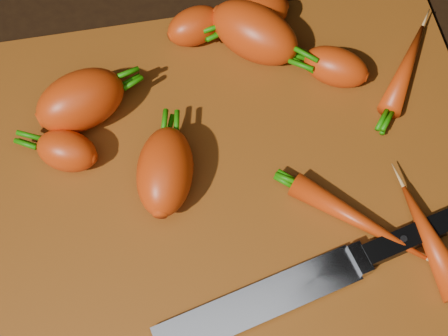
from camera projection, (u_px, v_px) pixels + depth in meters
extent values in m
cube|color=black|center=(226.00, 193.00, 0.59)|extent=(2.00, 2.00, 0.01)
cube|color=#803D0C|center=(226.00, 189.00, 0.58)|extent=(0.50, 0.40, 0.01)
ellipsoid|color=#C4370B|center=(81.00, 101.00, 0.58)|extent=(0.10, 0.08, 0.05)
ellipsoid|color=#C4370B|center=(67.00, 151.00, 0.57)|extent=(0.07, 0.06, 0.04)
ellipsoid|color=#C4370B|center=(255.00, 33.00, 0.61)|extent=(0.11, 0.10, 0.05)
ellipsoid|color=#C4370B|center=(165.00, 171.00, 0.55)|extent=(0.07, 0.09, 0.05)
ellipsoid|color=#C4370B|center=(255.00, 15.00, 0.63)|extent=(0.08, 0.06, 0.04)
ellipsoid|color=#C4370B|center=(195.00, 26.00, 0.63)|extent=(0.07, 0.05, 0.04)
ellipsoid|color=#C4370B|center=(336.00, 67.00, 0.60)|extent=(0.07, 0.07, 0.04)
ellipsoid|color=#C4370B|center=(406.00, 68.00, 0.61)|extent=(0.08, 0.10, 0.02)
ellipsoid|color=#C4370B|center=(358.00, 220.00, 0.55)|extent=(0.11, 0.10, 0.02)
ellipsoid|color=#C4370B|center=(430.00, 240.00, 0.54)|extent=(0.04, 0.11, 0.03)
cube|color=gray|center=(264.00, 301.00, 0.52)|extent=(0.02, 0.03, 0.01)
cube|color=black|center=(325.00, 275.00, 0.53)|extent=(0.10, 0.04, 0.01)
cylinder|color=#B2B2B7|center=(310.00, 279.00, 0.52)|extent=(0.01, 0.01, 0.00)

